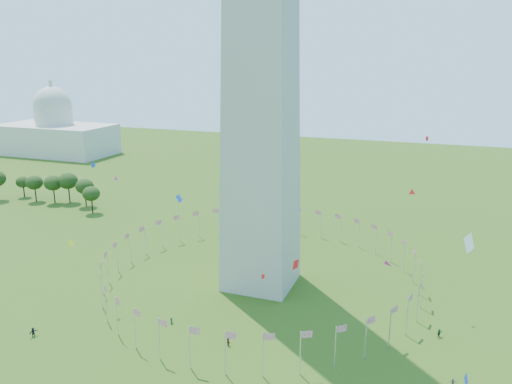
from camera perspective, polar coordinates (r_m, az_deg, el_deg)
flag_ring at (r=131.38m, az=0.58°, el=-8.55°), size 80.24×80.24×9.00m
capitol_building at (r=330.06m, az=-22.12°, el=8.00°), size 70.00×35.00×46.00m
kites_aloft at (r=98.01m, az=2.90°, el=-6.89°), size 118.74×68.92×35.74m
tree_line_west at (r=218.50m, az=-22.59°, el=0.23°), size 55.60×15.97×12.27m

